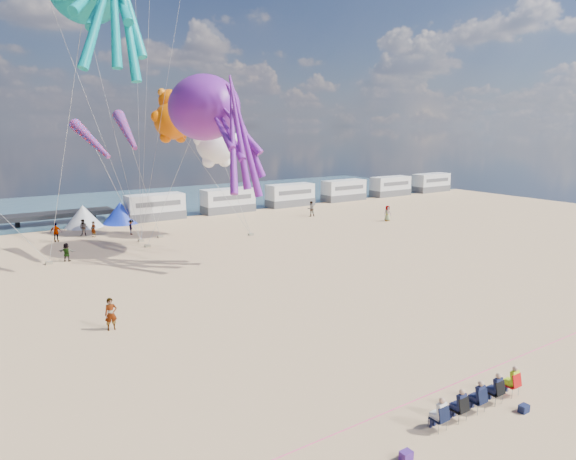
{
  "coord_description": "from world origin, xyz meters",
  "views": [
    {
      "loc": [
        -13.98,
        -17.69,
        10.73
      ],
      "look_at": [
        1.88,
        6.0,
        4.95
      ],
      "focal_mm": 32.0,
      "sensor_mm": 36.0,
      "label": 1
    }
  ],
  "objects_px": {
    "motorhome_5": "(431,183)",
    "windsock_right": "(91,140)",
    "beachgoer_0": "(387,213)",
    "beachgoer_4": "(67,252)",
    "motorhome_0": "(155,207)",
    "sandbag_a": "(49,263)",
    "beachgoer_2": "(131,227)",
    "sandbag_b": "(148,246)",
    "beachgoer_5": "(93,229)",
    "kite_octopus_purple": "(204,108)",
    "tent_white": "(83,216)",
    "cooler_purple": "(406,456)",
    "beachgoer_1": "(84,228)",
    "motorhome_2": "(290,195)",
    "kite_teddy_orange": "(172,121)",
    "motorhome_1": "(228,201)",
    "sandbag_d": "(160,236)",
    "motorhome_4": "(390,186)",
    "tent_blue": "(121,213)",
    "spectator_row": "(477,395)",
    "beachgoer_7": "(311,209)",
    "motorhome_3": "(344,190)",
    "windsock_mid": "(126,131)",
    "cooler_navy": "(524,408)",
    "sandbag_c": "(251,234)",
    "sandbag_e": "(141,241)",
    "kite_panda": "(216,143)",
    "beachgoer_3": "(56,232)",
    "standing_person": "(111,314)"
  },
  "relations": [
    {
      "from": "beachgoer_1",
      "to": "motorhome_2",
      "type": "bearing_deg",
      "value": 43.3
    },
    {
      "from": "motorhome_0",
      "to": "motorhome_1",
      "type": "xyz_separation_m",
      "value": [
        9.5,
        0.0,
        0.0
      ]
    },
    {
      "from": "tent_white",
      "to": "tent_blue",
      "type": "relative_size",
      "value": 1.0
    },
    {
      "from": "cooler_navy",
      "to": "sandbag_c",
      "type": "bearing_deg",
      "value": 77.7
    },
    {
      "from": "beachgoer_5",
      "to": "kite_octopus_purple",
      "type": "height_order",
      "value": "kite_octopus_purple"
    },
    {
      "from": "sandbag_b",
      "to": "windsock_right",
      "type": "relative_size",
      "value": 0.1
    },
    {
      "from": "tent_blue",
      "to": "beachgoer_3",
      "type": "xyz_separation_m",
      "value": [
        -7.85,
        -6.23,
        -0.28
      ]
    },
    {
      "from": "motorhome_3",
      "to": "kite_panda",
      "type": "xyz_separation_m",
      "value": [
        -26.17,
        -11.81,
        7.62
      ]
    },
    {
      "from": "kite_panda",
      "to": "windsock_mid",
      "type": "relative_size",
      "value": 1.12
    },
    {
      "from": "sandbag_b",
      "to": "spectator_row",
      "type": "bearing_deg",
      "value": -87.63
    },
    {
      "from": "motorhome_3",
      "to": "beachgoer_7",
      "type": "distance_m",
      "value": 14.65
    },
    {
      "from": "beachgoer_5",
      "to": "windsock_mid",
      "type": "distance_m",
      "value": 13.46
    },
    {
      "from": "cooler_navy",
      "to": "windsock_right",
      "type": "distance_m",
      "value": 32.83
    },
    {
      "from": "tent_white",
      "to": "cooler_purple",
      "type": "bearing_deg",
      "value": -90.54
    },
    {
      "from": "beachgoer_0",
      "to": "beachgoer_4",
      "type": "xyz_separation_m",
      "value": [
        -34.41,
        1.4,
        -0.15
      ]
    },
    {
      "from": "standing_person",
      "to": "motorhome_0",
      "type": "bearing_deg",
      "value": 71.18
    },
    {
      "from": "motorhome_2",
      "to": "kite_teddy_orange",
      "type": "distance_m",
      "value": 23.8
    },
    {
      "from": "beachgoer_0",
      "to": "beachgoer_1",
      "type": "bearing_deg",
      "value": 171.65
    },
    {
      "from": "motorhome_4",
      "to": "sandbag_e",
      "type": "bearing_deg",
      "value": -166.26
    },
    {
      "from": "kite_octopus_purple",
      "to": "motorhome_3",
      "type": "bearing_deg",
      "value": 14.88
    },
    {
      "from": "sandbag_c",
      "to": "sandbag_e",
      "type": "distance_m",
      "value": 10.57
    },
    {
      "from": "beachgoer_2",
      "to": "sandbag_b",
      "type": "xyz_separation_m",
      "value": [
        -0.48,
        -6.26,
        -0.66
      ]
    },
    {
      "from": "motorhome_1",
      "to": "sandbag_d",
      "type": "relative_size",
      "value": 13.2
    },
    {
      "from": "beachgoer_7",
      "to": "windsock_mid",
      "type": "distance_m",
      "value": 26.55
    },
    {
      "from": "motorhome_3",
      "to": "spectator_row",
      "type": "xyz_separation_m",
      "value": [
        -32.51,
        -46.82,
        -0.85
      ]
    },
    {
      "from": "windsock_right",
      "to": "beachgoer_7",
      "type": "bearing_deg",
      "value": 2.11
    },
    {
      "from": "beachgoer_0",
      "to": "beachgoer_4",
      "type": "distance_m",
      "value": 34.44
    },
    {
      "from": "cooler_navy",
      "to": "motorhome_4",
      "type": "bearing_deg",
      "value": 49.74
    },
    {
      "from": "motorhome_5",
      "to": "windsock_right",
      "type": "height_order",
      "value": "windsock_right"
    },
    {
      "from": "beachgoer_5",
      "to": "beachgoer_7",
      "type": "xyz_separation_m",
      "value": [
        24.82,
        -2.39,
        0.14
      ]
    },
    {
      "from": "beachgoer_4",
      "to": "beachgoer_7",
      "type": "distance_m",
      "value": 29.54
    },
    {
      "from": "beachgoer_2",
      "to": "sandbag_b",
      "type": "distance_m",
      "value": 6.31
    },
    {
      "from": "motorhome_0",
      "to": "beachgoer_2",
      "type": "xyz_separation_m",
      "value": [
        -4.92,
        -6.79,
        -0.73
      ]
    },
    {
      "from": "beachgoer_5",
      "to": "kite_octopus_purple",
      "type": "xyz_separation_m",
      "value": [
        7.16,
        -10.98,
        11.48
      ]
    },
    {
      "from": "motorhome_4",
      "to": "tent_blue",
      "type": "xyz_separation_m",
      "value": [
        -42.0,
        0.0,
        -0.3
      ]
    },
    {
      "from": "motorhome_2",
      "to": "beachgoer_4",
      "type": "distance_m",
      "value": 34.58
    },
    {
      "from": "beachgoer_1",
      "to": "tent_white",
      "type": "bearing_deg",
      "value": 111.19
    },
    {
      "from": "beachgoer_2",
      "to": "windsock_right",
      "type": "xyz_separation_m",
      "value": [
        -5.76,
        -10.76,
        8.97
      ]
    },
    {
      "from": "tent_blue",
      "to": "sandbag_a",
      "type": "distance_m",
      "value": 17.6
    },
    {
      "from": "standing_person",
      "to": "beachgoer_4",
      "type": "relative_size",
      "value": 1.17
    },
    {
      "from": "motorhome_4",
      "to": "beachgoer_0",
      "type": "height_order",
      "value": "motorhome_4"
    },
    {
      "from": "tent_blue",
      "to": "beachgoer_1",
      "type": "distance_m",
      "value": 6.93
    },
    {
      "from": "beachgoer_1",
      "to": "beachgoer_2",
      "type": "xyz_separation_m",
      "value": [
        4.13,
        -2.06,
        -0.06
      ]
    },
    {
      "from": "motorhome_5",
      "to": "tent_white",
      "type": "xyz_separation_m",
      "value": [
        -55.5,
        0.0,
        -0.3
      ]
    },
    {
      "from": "tent_white",
      "to": "cooler_purple",
      "type": "relative_size",
      "value": 10.0
    },
    {
      "from": "motorhome_5",
      "to": "sandbag_c",
      "type": "distance_m",
      "value": 44.87
    },
    {
      "from": "motorhome_5",
      "to": "kite_octopus_purple",
      "type": "distance_m",
      "value": 52.68
    },
    {
      "from": "motorhome_0",
      "to": "sandbag_a",
      "type": "distance_m",
      "value": 20.14
    },
    {
      "from": "beachgoer_0",
      "to": "sandbag_b",
      "type": "xyz_separation_m",
      "value": [
        -27.33,
        2.65,
        -0.79
      ]
    },
    {
      "from": "sandbag_c",
      "to": "kite_octopus_purple",
      "type": "xyz_separation_m",
      "value": [
        -6.08,
        -3.0,
        12.16
      ]
    }
  ]
}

